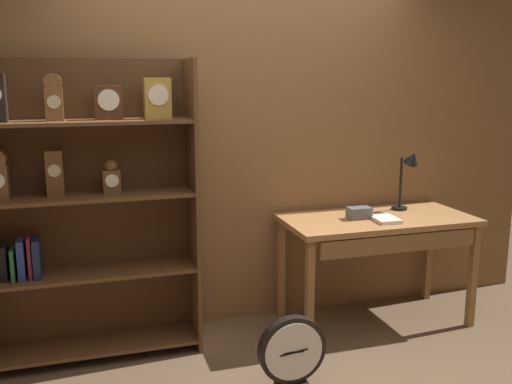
% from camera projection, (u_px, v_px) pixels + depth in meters
% --- Properties ---
extents(back_wood_panel, '(4.80, 0.05, 2.60)m').
position_uv_depth(back_wood_panel, '(243.00, 146.00, 4.09)').
color(back_wood_panel, brown).
rests_on(back_wood_panel, ground).
extents(bookshelf, '(1.36, 0.35, 1.91)m').
position_uv_depth(bookshelf, '(81.00, 208.00, 3.55)').
color(bookshelf, brown).
rests_on(bookshelf, ground).
extents(workbench, '(1.37, 0.66, 0.80)m').
position_uv_depth(workbench, '(379.00, 230.00, 4.08)').
color(workbench, '#9E6B3D').
rests_on(workbench, ground).
extents(desk_lamp, '(0.18, 0.18, 0.46)m').
position_uv_depth(desk_lamp, '(409.00, 170.00, 4.23)').
color(desk_lamp, black).
rests_on(desk_lamp, workbench).
extents(toolbox_small, '(0.16, 0.10, 0.08)m').
position_uv_depth(toolbox_small, '(359.00, 213.00, 4.03)').
color(toolbox_small, '#595960').
rests_on(toolbox_small, workbench).
extents(open_repair_manual, '(0.17, 0.23, 0.02)m').
position_uv_depth(open_repair_manual, '(385.00, 219.00, 3.97)').
color(open_repair_manual, silver).
rests_on(open_repair_manual, workbench).
extents(round_clock_large, '(0.41, 0.11, 0.45)m').
position_uv_depth(round_clock_large, '(292.00, 352.00, 3.29)').
color(round_clock_large, black).
rests_on(round_clock_large, ground).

